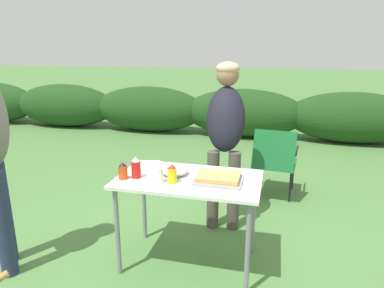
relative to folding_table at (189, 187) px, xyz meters
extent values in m
plane|color=#4C7A3D|center=(0.00, 0.00, -0.66)|extent=(60.00, 60.00, 0.00)
ellipsoid|color=#1E4219|center=(-4.00, 4.35, -0.19)|extent=(2.40, 0.90, 0.95)
ellipsoid|color=#1E4219|center=(-2.00, 4.35, -0.19)|extent=(2.40, 0.90, 0.95)
ellipsoid|color=#1E4219|center=(0.00, 4.35, -0.19)|extent=(2.40, 0.90, 0.95)
ellipsoid|color=#1E4219|center=(2.00, 4.35, -0.19)|extent=(2.40, 0.90, 0.95)
cube|color=silver|center=(0.00, 0.00, 0.06)|extent=(1.10, 0.64, 0.02)
cylinder|color=gray|center=(-0.49, -0.27, -0.31)|extent=(0.04, 0.04, 0.71)
cylinder|color=gray|center=(0.49, -0.27, -0.31)|extent=(0.04, 0.04, 0.71)
cylinder|color=gray|center=(-0.49, 0.27, -0.31)|extent=(0.04, 0.04, 0.71)
cylinder|color=gray|center=(0.49, 0.27, -0.31)|extent=(0.04, 0.04, 0.71)
cube|color=#9E9EA3|center=(0.23, -0.02, 0.09)|extent=(0.36, 0.28, 0.02)
cube|color=tan|center=(0.23, -0.02, 0.11)|extent=(0.31, 0.24, 0.04)
cylinder|color=white|center=(-0.36, 0.14, 0.09)|extent=(0.24, 0.24, 0.03)
ellipsoid|color=silver|center=(-0.13, 0.04, 0.12)|extent=(0.22, 0.22, 0.08)
cylinder|color=white|center=(-0.20, -0.15, 0.13)|extent=(0.08, 0.08, 0.11)
cylinder|color=red|center=(-0.39, -0.09, 0.14)|extent=(0.07, 0.07, 0.13)
cone|color=white|center=(-0.39, -0.09, 0.23)|extent=(0.06, 0.06, 0.04)
cylinder|color=#CC4214|center=(-0.48, -0.14, 0.13)|extent=(0.07, 0.07, 0.10)
cone|color=black|center=(-0.48, -0.14, 0.20)|extent=(0.06, 0.06, 0.03)
cylinder|color=yellow|center=(-0.09, -0.13, 0.13)|extent=(0.07, 0.07, 0.11)
cone|color=red|center=(-0.09, -0.13, 0.21)|extent=(0.06, 0.06, 0.03)
cylinder|color=#4C473D|center=(0.08, 0.63, -0.28)|extent=(0.12, 0.12, 0.77)
cylinder|color=#4C473D|center=(0.28, 0.64, -0.28)|extent=(0.12, 0.12, 0.77)
ellipsoid|color=black|center=(0.17, 0.75, 0.40)|extent=(0.40, 0.51, 0.68)
sphere|color=#936B4C|center=(0.16, 0.87, 0.80)|extent=(0.21, 0.21, 0.21)
ellipsoid|color=tan|center=(0.16, 0.87, 0.86)|extent=(0.22, 0.22, 0.13)
cylinder|color=#232D4C|center=(-1.31, -0.48, -0.24)|extent=(0.12, 0.12, 0.86)
cylinder|color=#232D4C|center=(-1.45, -0.33, -0.24)|extent=(0.12, 0.12, 0.86)
cube|color=#19602D|center=(0.65, 1.61, -0.28)|extent=(0.51, 0.51, 0.03)
cube|color=#19602D|center=(0.62, 1.34, -0.05)|extent=(0.47, 0.21, 0.44)
cylinder|color=black|center=(0.43, 1.44, -0.47)|extent=(0.02, 0.02, 0.38)
cylinder|color=black|center=(0.83, 1.39, -0.47)|extent=(0.02, 0.02, 0.38)
cylinder|color=black|center=(0.48, 1.83, -0.47)|extent=(0.02, 0.02, 0.38)
cylinder|color=black|center=(0.87, 1.79, -0.47)|extent=(0.02, 0.02, 0.38)
cylinder|color=black|center=(0.42, 1.64, -0.10)|extent=(0.07, 0.41, 0.02)
cylinder|color=black|center=(0.88, 1.59, -0.10)|extent=(0.07, 0.41, 0.02)
camera|label=1|loc=(0.62, -2.38, 1.03)|focal=32.00mm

